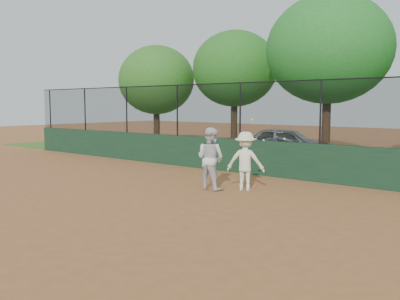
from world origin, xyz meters
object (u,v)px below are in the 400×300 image
Objects in this scene: parked_car at (287,144)px; player_second at (210,159)px; player_main at (245,161)px; tree_2 at (328,49)px; tree_1 at (234,69)px; tree_0 at (156,80)px.

parked_car is 7.29m from player_second.
tree_2 reaches higher than player_main.
tree_0 is at bearing -169.24° from tree_1.
tree_2 is at bearing -10.85° from tree_1.
tree_0 is at bearing -40.16° from player_second.
tree_1 reaches higher than parked_car.
player_second is at bearing -89.42° from tree_2.
parked_car is at bearing -6.61° from tree_0.
parked_car is 2.41× the size of player_second.
player_main is at bearing -53.09° from tree_1.
parked_car is 5.79m from tree_1.
parked_car is 4.29m from tree_2.
player_second is at bearing -38.31° from tree_0.
tree_0 reaches higher than parked_car.
parked_car is 9.51m from tree_0.
player_main is 0.36× the size of tree_0.
tree_1 is at bearing 10.76° from tree_0.
player_second is 1.00m from player_main.
parked_car is at bearing 108.93° from player_main.
tree_0 reaches higher than player_main.
parked_car is at bearing -24.99° from tree_1.
tree_0 is at bearing 179.18° from tree_2.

